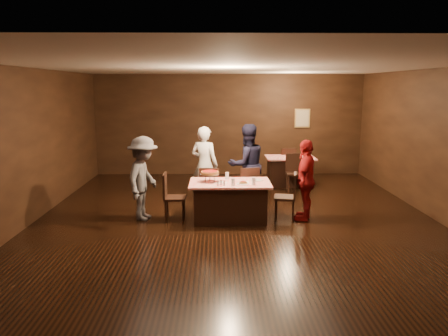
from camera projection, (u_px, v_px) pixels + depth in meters
The scene contains 22 objects.
room at pixel (237, 114), 8.08m from camera, with size 10.00×10.04×3.02m.
main_table at pixel (230, 201), 8.72m from camera, with size 1.60×1.00×0.77m, color red.
back_table at pixel (290, 171), 11.81m from camera, with size 1.30×0.90×0.77m, color red.
chair_far_left at pixel (210, 188), 9.43m from camera, with size 0.42×0.42×0.95m, color black.
chair_far_right at pixel (247, 188), 9.44m from camera, with size 0.42×0.42×0.95m, color black.
chair_end_left at pixel (175, 197), 8.68m from camera, with size 0.42×0.42×0.95m, color black.
chair_end_right at pixel (285, 196), 8.72m from camera, with size 0.42×0.42×0.95m, color black.
chair_back_near at pixel (295, 173), 11.10m from camera, with size 0.42×0.42×0.95m, color black.
chair_back_far at pixel (287, 164), 12.38m from camera, with size 0.42×0.42×0.95m, color black.
diner_white_jacket at pixel (204, 165), 9.90m from camera, with size 0.64×0.42×1.76m, color white.
diner_navy_hoodie at pixel (247, 165), 9.75m from camera, with size 0.89×0.69×1.82m, color black.
diner_grey_knit at pixel (143, 178), 8.67m from camera, with size 1.08×0.62×1.68m, color #535257.
diner_red_shirt at pixel (306, 180), 8.67m from camera, with size 0.95×0.39×1.62m, color #9F1516.
pizza_stand at pixel (210, 173), 8.65m from camera, with size 0.38×0.38×0.22m.
plate_with_slice at pixel (243, 183), 8.47m from camera, with size 0.25×0.25×0.06m.
plate_empty at pixel (257, 180), 8.80m from camera, with size 0.25×0.25×0.01m, color white.
glass_front_left at pixel (233, 182), 8.34m from camera, with size 0.08×0.08×0.14m, color silver.
glass_front_right at pixel (254, 181), 8.40m from camera, with size 0.08×0.08×0.14m, color silver.
glass_back at pixel (227, 176), 8.93m from camera, with size 0.08×0.08×0.14m, color silver.
condiments at pixel (221, 183), 8.36m from camera, with size 0.17×0.10×0.09m.
napkin_center at pixel (245, 182), 8.65m from camera, with size 0.16×0.16×0.01m, color white.
napkin_left at pixel (222, 183), 8.59m from camera, with size 0.16×0.16×0.01m, color white.
Camera 1 is at (-0.39, -8.11, 2.64)m, focal length 35.00 mm.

